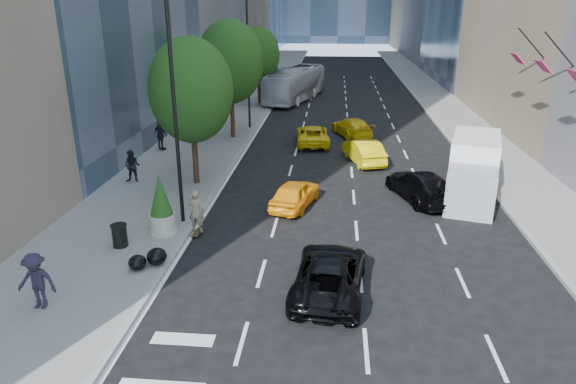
# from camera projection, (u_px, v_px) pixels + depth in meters

# --- Properties ---
(ground) EXTENTS (160.00, 160.00, 0.00)m
(ground) POSITION_uv_depth(u_px,v_px,m) (332.00, 276.00, 18.06)
(ground) COLOR black
(ground) RESTS_ON ground
(sidewalk_left) EXTENTS (6.00, 120.00, 0.15)m
(sidewalk_left) POSITION_uv_depth(u_px,v_px,m) (237.00, 108.00, 46.83)
(sidewalk_left) COLOR slate
(sidewalk_left) RESTS_ON ground
(sidewalk_right) EXTENTS (4.00, 120.00, 0.15)m
(sidewalk_right) POSITION_uv_depth(u_px,v_px,m) (449.00, 111.00, 45.20)
(sidewalk_right) COLOR slate
(sidewalk_right) RESTS_ON ground
(lamp_near) EXTENTS (2.13, 0.22, 10.00)m
(lamp_near) POSITION_uv_depth(u_px,v_px,m) (177.00, 90.00, 20.32)
(lamp_near) COLOR black
(lamp_near) RESTS_ON sidewalk_left
(lamp_far) EXTENTS (2.13, 0.22, 10.00)m
(lamp_far) POSITION_uv_depth(u_px,v_px,m) (250.00, 51.00, 37.14)
(lamp_far) COLOR black
(lamp_far) RESTS_ON sidewalk_left
(tree_near) EXTENTS (4.20, 4.20, 7.46)m
(tree_near) POSITION_uv_depth(u_px,v_px,m) (191.00, 91.00, 25.36)
(tree_near) COLOR #301E12
(tree_near) RESTS_ON sidewalk_left
(tree_mid) EXTENTS (4.50, 4.50, 7.99)m
(tree_mid) POSITION_uv_depth(u_px,v_px,m) (230.00, 62.00, 34.58)
(tree_mid) COLOR #301E12
(tree_mid) RESTS_ON sidewalk_left
(tree_far) EXTENTS (3.90, 3.90, 6.92)m
(tree_far) POSITION_uv_depth(u_px,v_px,m) (259.00, 54.00, 46.97)
(tree_far) COLOR #301E12
(tree_far) RESTS_ON sidewalk_left
(traffic_signal) EXTENTS (2.48, 0.53, 5.20)m
(traffic_signal) POSITION_uv_depth(u_px,v_px,m) (277.00, 51.00, 54.51)
(traffic_signal) COLOR black
(traffic_signal) RESTS_ON sidewalk_left
(facade_flags) EXTENTS (1.85, 13.30, 2.05)m
(facade_flags) POSITION_uv_depth(u_px,v_px,m) (563.00, 67.00, 24.35)
(facade_flags) COLOR black
(facade_flags) RESTS_ON ground
(skateboarder) EXTENTS (0.70, 0.49, 1.84)m
(skateboarder) POSITION_uv_depth(u_px,v_px,m) (196.00, 214.00, 21.02)
(skateboarder) COLOR #8A7E56
(skateboarder) RESTS_ON ground
(black_sedan_lincoln) EXTENTS (2.65, 4.99, 1.34)m
(black_sedan_lincoln) POSITION_uv_depth(u_px,v_px,m) (330.00, 274.00, 16.90)
(black_sedan_lincoln) COLOR black
(black_sedan_lincoln) RESTS_ON ground
(black_sedan_mercedes) EXTENTS (3.42, 5.26, 1.42)m
(black_sedan_mercedes) POSITION_uv_depth(u_px,v_px,m) (421.00, 186.00, 24.93)
(black_sedan_mercedes) COLOR black
(black_sedan_mercedes) RESTS_ON ground
(taxi_a) EXTENTS (2.46, 4.06, 1.29)m
(taxi_a) POSITION_uv_depth(u_px,v_px,m) (295.00, 194.00, 24.06)
(taxi_a) COLOR #FF9D0D
(taxi_a) RESTS_ON ground
(taxi_b) EXTENTS (2.60, 4.51, 1.41)m
(taxi_b) POSITION_uv_depth(u_px,v_px,m) (364.00, 151.00, 30.75)
(taxi_b) COLOR yellow
(taxi_b) RESTS_ON ground
(taxi_c) EXTENTS (2.51, 4.78, 1.28)m
(taxi_c) POSITION_uv_depth(u_px,v_px,m) (313.00, 135.00, 34.78)
(taxi_c) COLOR yellow
(taxi_c) RESTS_ON ground
(taxi_d) EXTENTS (3.27, 4.90, 1.32)m
(taxi_d) POSITION_uv_depth(u_px,v_px,m) (352.00, 127.00, 36.88)
(taxi_d) COLOR yellow
(taxi_d) RESTS_ON ground
(city_bus) EXTENTS (5.47, 11.72, 3.18)m
(city_bus) POSITION_uv_depth(u_px,v_px,m) (295.00, 84.00, 50.22)
(city_bus) COLOR silver
(city_bus) RESTS_ON ground
(box_truck) EXTENTS (3.71, 6.46, 2.92)m
(box_truck) POSITION_uv_depth(u_px,v_px,m) (473.00, 168.00, 24.95)
(box_truck) COLOR white
(box_truck) RESTS_ON ground
(pedestrian_a) EXTENTS (0.85, 0.67, 1.72)m
(pedestrian_a) POSITION_uv_depth(u_px,v_px,m) (132.00, 166.00, 26.87)
(pedestrian_a) COLOR black
(pedestrian_a) RESTS_ON sidewalk_left
(pedestrian_b) EXTENTS (1.25, 1.02, 1.99)m
(pedestrian_b) POSITION_uv_depth(u_px,v_px,m) (161.00, 135.00, 32.74)
(pedestrian_b) COLOR black
(pedestrian_b) RESTS_ON sidewalk_left
(pedestrian_c) EXTENTS (1.20, 0.70, 1.85)m
(pedestrian_c) POSITION_uv_depth(u_px,v_px,m) (36.00, 281.00, 15.64)
(pedestrian_c) COLOR #241D2C
(pedestrian_c) RESTS_ON sidewalk_left
(trash_can) EXTENTS (0.57, 0.57, 0.86)m
(trash_can) POSITION_uv_depth(u_px,v_px,m) (120.00, 236.00, 19.84)
(trash_can) COLOR black
(trash_can) RESTS_ON sidewalk_left
(planter_shrub) EXTENTS (1.03, 1.03, 2.48)m
(planter_shrub) POSITION_uv_depth(u_px,v_px,m) (161.00, 206.00, 20.74)
(planter_shrub) COLOR #BDB99D
(planter_shrub) RESTS_ON sidewalk_left
(garbage_bags) EXTENTS (1.23, 1.18, 0.61)m
(garbage_bags) POSITION_uv_depth(u_px,v_px,m) (149.00, 259.00, 18.37)
(garbage_bags) COLOR black
(garbage_bags) RESTS_ON sidewalk_left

